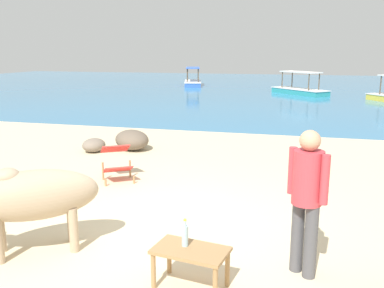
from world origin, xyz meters
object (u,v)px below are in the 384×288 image
at_px(bottle, 185,235).
at_px(person_standing, 307,192).
at_px(boat_blue, 193,82).
at_px(low_bench_table, 191,255).
at_px(boat_teal, 300,89).
at_px(cow, 29,196).
at_px(deck_chair_near, 117,160).

bearing_deg(bottle, person_standing, 23.97).
distance_m(person_standing, boat_blue, 25.95).
bearing_deg(person_standing, boat_blue, 56.10).
distance_m(low_bench_table, boat_blue, 26.19).
bearing_deg(boat_teal, boat_blue, -164.11).
height_order(low_bench_table, bottle, bottle).
relative_size(cow, boat_blue, 0.47).
relative_size(low_bench_table, boat_blue, 0.21).
height_order(person_standing, boat_blue, person_standing).
relative_size(boat_teal, boat_blue, 0.90).
height_order(cow, boat_blue, boat_blue).
bearing_deg(deck_chair_near, bottle, 2.65).
distance_m(deck_chair_near, person_standing, 4.41).
relative_size(low_bench_table, bottle, 2.77).
xyz_separation_m(deck_chair_near, boat_teal, (3.20, 17.71, -0.13)).
bearing_deg(deck_chair_near, cow, -27.34).
height_order(boat_teal, boat_blue, same).
bearing_deg(low_bench_table, boat_blue, 113.67).
distance_m(bottle, boat_blue, 26.13).
distance_m(cow, deck_chair_near, 3.03).
xyz_separation_m(low_bench_table, boat_teal, (0.87, 20.98, -0.11)).
xyz_separation_m(bottle, boat_teal, (0.95, 20.93, -0.30)).
relative_size(low_bench_table, boat_teal, 0.24).
bearing_deg(bottle, low_bench_table, -35.23).
bearing_deg(bottle, boat_teal, 87.41).
bearing_deg(bottle, cow, 173.85).
relative_size(deck_chair_near, person_standing, 0.57).
bearing_deg(boat_teal, low_bench_table, -46.18).
bearing_deg(bottle, boat_blue, 104.46).
bearing_deg(cow, low_bench_table, 137.59).
height_order(low_bench_table, boat_blue, boat_blue).
height_order(cow, person_standing, person_standing).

